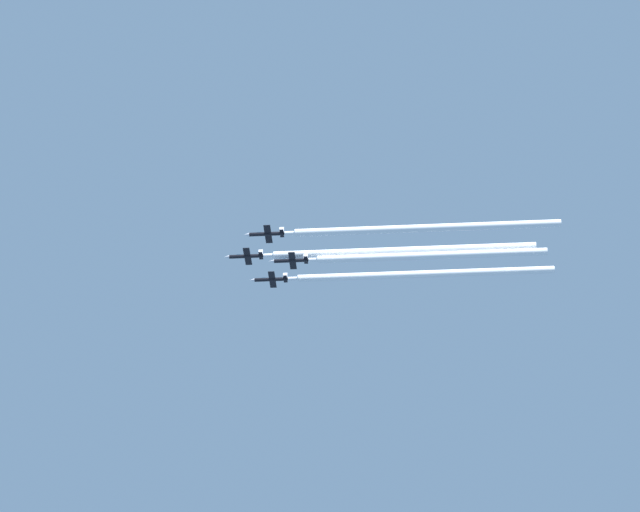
# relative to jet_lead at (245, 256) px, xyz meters

# --- Properties ---
(jet_lead) EXTENTS (7.21, 10.50, 2.52)m
(jet_lead) POSITION_rel_jet_lead_xyz_m (0.00, 0.00, 0.00)
(jet_lead) COLOR black
(jet_left_wingman) EXTENTS (7.21, 10.50, 2.52)m
(jet_left_wingman) POSITION_rel_jet_lead_xyz_m (-10.31, -6.38, -1.11)
(jet_left_wingman) COLOR black
(jet_right_wingman) EXTENTS (7.21, 10.50, 2.52)m
(jet_right_wingman) POSITION_rel_jet_lead_xyz_m (8.96, -5.66, -1.15)
(jet_right_wingman) COLOR black
(jet_slot) EXTENTS (7.21, 10.50, 2.52)m
(jet_slot) POSITION_rel_jet_lead_xyz_m (-0.87, -11.81, -2.59)
(jet_slot) COLOR black
(smoke_trail_lead) EXTENTS (1.91, 70.12, 1.91)m
(smoke_trail_lead) POSITION_rel_jet_lead_xyz_m (-0.00, -39.88, -0.03)
(smoke_trail_lead) COLOR white
(smoke_trail_left_wingman) EXTENTS (1.91, 68.79, 1.91)m
(smoke_trail_left_wingman) POSITION_rel_jet_lead_xyz_m (-10.31, -45.59, -1.13)
(smoke_trail_left_wingman) COLOR white
(smoke_trail_right_wingman) EXTENTS (1.91, 69.93, 1.91)m
(smoke_trail_right_wingman) POSITION_rel_jet_lead_xyz_m (8.96, -45.44, -1.18)
(smoke_trail_right_wingman) COLOR white
(smoke_trail_slot) EXTENTS (1.91, 60.74, 1.91)m
(smoke_trail_slot) POSITION_rel_jet_lead_xyz_m (-0.87, -47.00, -2.62)
(smoke_trail_slot) COLOR white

